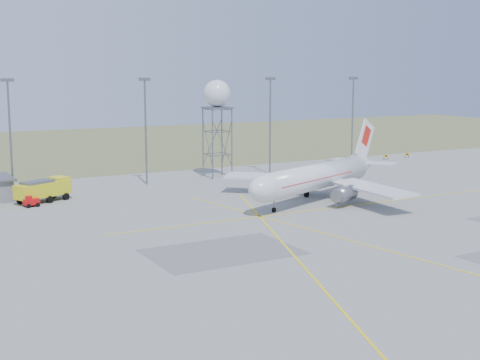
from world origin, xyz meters
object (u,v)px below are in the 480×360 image
baggage_tug (31,202)px  airliner_main (317,177)px  fire_truck (44,191)px  radar_tower (217,123)px

baggage_tug → airliner_main: bearing=-31.5°
fire_truck → airliner_main: bearing=-53.3°
airliner_main → radar_tower: (-3.05, 31.06, 7.24)m
fire_truck → baggage_tug: fire_truck is taller
airliner_main → fire_truck: bearing=-50.3°
radar_tower → fire_truck: radar_tower is taller
radar_tower → fire_truck: (-37.61, -9.71, -9.40)m
baggage_tug → fire_truck: bearing=39.2°
radar_tower → airliner_main: bearing=-84.4°
airliner_main → baggage_tug: bearing=-45.1°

